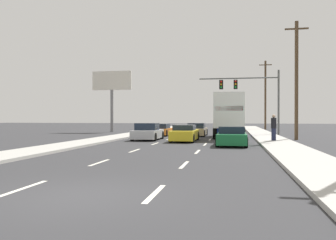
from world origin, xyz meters
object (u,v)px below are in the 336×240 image
object	(u,v)px
utility_pole_mid	(296,79)
utility_pole_far	(265,94)
roadside_billboard	(112,87)
car_orange	(161,130)
car_tan	(197,130)
car_yellow	(185,134)
car_green	(232,137)
box_truck	(229,114)
traffic_signal_mast	(245,89)
pedestrian_near_corner	(274,127)
car_silver	(148,132)

from	to	relation	value
utility_pole_mid	utility_pole_far	size ratio (longest dim) A/B	0.93
utility_pole_mid	roadside_billboard	size ratio (longest dim) A/B	1.26
car_orange	car_tan	distance (m)	3.64
car_orange	utility_pole_far	bearing A→B (deg)	58.38
car_yellow	car_green	distance (m)	4.82
box_truck	car_tan	bearing A→B (deg)	140.04
car_yellow	utility_pole_mid	xyz separation A→B (m)	(8.52, 3.15, 4.28)
box_truck	traffic_signal_mast	size ratio (longest dim) A/B	0.91
car_tan	roadside_billboard	xyz separation A→B (m)	(-11.22, 7.37, 4.90)
utility_pole_far	pedestrian_near_corner	bearing A→B (deg)	-93.87
roadside_billboard	car_silver	bearing A→B (deg)	-59.79
utility_pole_far	pedestrian_near_corner	xyz separation A→B (m)	(-1.80, -26.66, -4.11)
car_tan	traffic_signal_mast	size ratio (longest dim) A/B	0.53
traffic_signal_mast	pedestrian_near_corner	distance (m)	12.00
car_silver	traffic_signal_mast	xyz separation A→B (m)	(7.88, 10.32, 4.21)
car_silver	car_yellow	distance (m)	3.26
utility_pole_mid	utility_pole_far	distance (m)	23.53
box_truck	pedestrian_near_corner	size ratio (longest dim) A/B	4.05
car_silver	car_yellow	world-z (taller)	car_silver
utility_pole_mid	pedestrian_near_corner	world-z (taller)	utility_pole_mid
utility_pole_far	car_green	bearing A→B (deg)	-99.00
utility_pole_far	roadside_billboard	bearing A→B (deg)	-148.05
box_truck	utility_pole_mid	size ratio (longest dim) A/B	0.80
car_yellow	pedestrian_near_corner	size ratio (longest dim) A/B	2.38
utility_pole_far	utility_pole_mid	bearing A→B (deg)	-89.31
car_orange	car_yellow	xyz separation A→B (m)	(3.47, -7.67, 0.03)
car_green	roadside_billboard	world-z (taller)	roadside_billboard
box_truck	car_silver	bearing A→B (deg)	-149.66
car_yellow	utility_pole_mid	distance (m)	10.04
utility_pole_far	roadside_billboard	distance (m)	22.75
traffic_signal_mast	roadside_billboard	world-z (taller)	roadside_billboard
car_orange	utility_pole_far	world-z (taller)	utility_pole_far
car_silver	utility_pole_mid	size ratio (longest dim) A/B	0.43
traffic_signal_mast	utility_pole_far	bearing A→B (deg)	77.30
car_orange	utility_pole_mid	size ratio (longest dim) A/B	0.50
car_silver	car_tan	size ratio (longest dim) A/B	0.94
car_yellow	traffic_signal_mast	world-z (taller)	traffic_signal_mast
utility_pole_far	pedestrian_near_corner	size ratio (longest dim) A/B	5.43
car_orange	car_yellow	distance (m)	8.42
car_tan	roadside_billboard	world-z (taller)	roadside_billboard
car_silver	utility_pole_mid	world-z (taller)	utility_pole_mid
car_tan	car_yellow	bearing A→B (deg)	-91.19
box_truck	utility_pole_mid	bearing A→B (deg)	-16.22
utility_pole_mid	utility_pole_far	world-z (taller)	utility_pole_far
box_truck	utility_pole_mid	distance (m)	6.15
utility_pole_mid	car_orange	bearing A→B (deg)	159.36
car_yellow	utility_pole_mid	size ratio (longest dim) A/B	0.47
car_yellow	pedestrian_near_corner	bearing A→B (deg)	0.18
car_tan	car_yellow	distance (m)	7.28
car_orange	utility_pole_far	distance (m)	22.80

